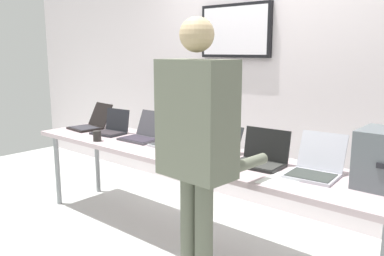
# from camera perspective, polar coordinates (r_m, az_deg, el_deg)

# --- Properties ---
(ground) EXTENTS (8.00, 8.00, 0.04)m
(ground) POSITION_cam_1_polar(r_m,az_deg,el_deg) (3.54, -0.53, -16.11)
(ground) COLOR #B7B9B5
(back_wall) EXTENTS (8.00, 0.11, 2.60)m
(back_wall) POSITION_cam_1_polar(r_m,az_deg,el_deg) (4.08, 9.93, 6.92)
(back_wall) COLOR silver
(back_wall) RESTS_ON ground
(workbench) EXTENTS (3.38, 0.70, 0.79)m
(workbench) POSITION_cam_1_polar(r_m,az_deg,el_deg) (3.26, -0.56, -4.19)
(workbench) COLOR #B69FA4
(workbench) RESTS_ON ground
(laptop_station_0) EXTENTS (0.35, 0.41, 0.25)m
(laptop_station_0) POSITION_cam_1_polar(r_m,az_deg,el_deg) (4.33, -14.22, 0.70)
(laptop_station_0) COLOR black
(laptop_station_0) RESTS_ON workbench
(laptop_station_1) EXTENTS (0.32, 0.29, 0.24)m
(laptop_station_1) POSITION_cam_1_polar(r_m,az_deg,el_deg) (4.02, -11.36, 0.00)
(laptop_station_1) COLOR black
(laptop_station_1) RESTS_ON workbench
(laptop_station_2) EXTENTS (0.36, 0.35, 0.25)m
(laptop_station_2) POSITION_cam_1_polar(r_m,az_deg,el_deg) (3.70, -6.78, -0.75)
(laptop_station_2) COLOR #3A393F
(laptop_station_2) RESTS_ON workbench
(laptop_station_3) EXTENTS (0.37, 0.37, 0.26)m
(laptop_station_3) POSITION_cam_1_polar(r_m,az_deg,el_deg) (3.44, -1.99, -1.57)
(laptop_station_3) COLOR #ABAEB5
(laptop_station_3) RESTS_ON workbench
(laptop_station_4) EXTENTS (0.40, 0.36, 0.21)m
(laptop_station_4) POSITION_cam_1_polar(r_m,az_deg,el_deg) (3.16, 3.09, -2.87)
(laptop_station_4) COLOR black
(laptop_station_4) RESTS_ON workbench
(laptop_station_5) EXTENTS (0.37, 0.30, 0.25)m
(laptop_station_5) POSITION_cam_1_polar(r_m,az_deg,el_deg) (2.91, 9.78, -4.07)
(laptop_station_5) COLOR black
(laptop_station_5) RESTS_ON workbench
(laptop_station_6) EXTENTS (0.34, 0.39, 0.26)m
(laptop_station_6) POSITION_cam_1_polar(r_m,az_deg,el_deg) (2.75, 17.23, -5.23)
(laptop_station_6) COLOR #AFAFBA
(laptop_station_6) RESTS_ON workbench
(person) EXTENTS (0.45, 0.60, 1.78)m
(person) POSITION_cam_1_polar(r_m,az_deg,el_deg) (2.33, 0.81, -1.65)
(person) COLOR #606454
(person) RESTS_ON ground
(coffee_mug) EXTENTS (0.07, 0.07, 0.09)m
(coffee_mug) POSITION_cam_1_polar(r_m,az_deg,el_deg) (3.71, -13.38, -1.12)
(coffee_mug) COLOR black
(coffee_mug) RESTS_ON workbench
(paper_sheet) EXTENTS (0.21, 0.30, 0.00)m
(paper_sheet) POSITION_cam_1_polar(r_m,az_deg,el_deg) (2.61, 12.58, -7.26)
(paper_sheet) COLOR white
(paper_sheet) RESTS_ON workbench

